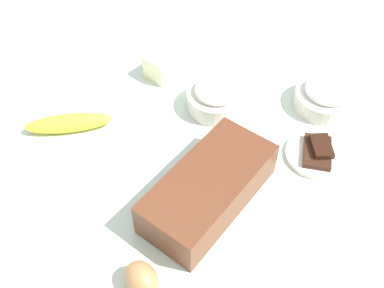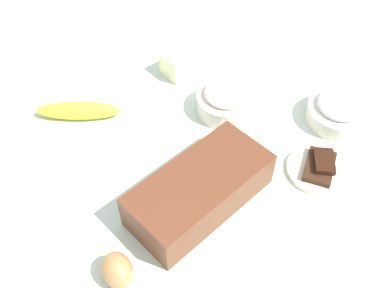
{
  "view_description": "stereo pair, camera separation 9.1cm",
  "coord_description": "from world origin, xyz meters",
  "px_view_note": "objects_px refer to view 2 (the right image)",
  "views": [
    {
      "loc": [
        -0.54,
        -0.27,
        0.72
      ],
      "look_at": [
        0.0,
        0.0,
        0.04
      ],
      "focal_mm": 41.54,
      "sensor_mm": 36.0,
      "label": 1
    },
    {
      "loc": [
        -0.49,
        -0.35,
        0.72
      ],
      "look_at": [
        0.0,
        0.0,
        0.04
      ],
      "focal_mm": 41.54,
      "sensor_mm": 36.0,
      "label": 2
    }
  ],
  "objects_px": {
    "sugar_bowl": "(339,111)",
    "egg_near_butter": "(117,270)",
    "flour_bowl": "(226,100)",
    "chocolate_plate": "(319,168)",
    "butter_block": "(181,62)",
    "loaf_pan": "(200,189)",
    "banana": "(79,111)"
  },
  "relations": [
    {
      "from": "sugar_bowl",
      "to": "egg_near_butter",
      "type": "bearing_deg",
      "value": 165.49
    },
    {
      "from": "sugar_bowl",
      "to": "egg_near_butter",
      "type": "relative_size",
      "value": 2.1
    },
    {
      "from": "flour_bowl",
      "to": "egg_near_butter",
      "type": "xyz_separation_m",
      "value": [
        -0.45,
        -0.07,
        -0.01
      ]
    },
    {
      "from": "egg_near_butter",
      "to": "chocolate_plate",
      "type": "relative_size",
      "value": 0.52
    },
    {
      "from": "flour_bowl",
      "to": "butter_block",
      "type": "bearing_deg",
      "value": 72.04
    },
    {
      "from": "loaf_pan",
      "to": "butter_block",
      "type": "bearing_deg",
      "value": 52.24
    },
    {
      "from": "flour_bowl",
      "to": "sugar_bowl",
      "type": "bearing_deg",
      "value": -61.54
    },
    {
      "from": "banana",
      "to": "egg_near_butter",
      "type": "xyz_separation_m",
      "value": [
        -0.24,
        -0.33,
        0.01
      ]
    },
    {
      "from": "loaf_pan",
      "to": "banana",
      "type": "distance_m",
      "value": 0.36
    },
    {
      "from": "loaf_pan",
      "to": "sugar_bowl",
      "type": "xyz_separation_m",
      "value": [
        0.36,
        -0.12,
        -0.01
      ]
    },
    {
      "from": "banana",
      "to": "chocolate_plate",
      "type": "bearing_deg",
      "value": -71.34
    },
    {
      "from": "sugar_bowl",
      "to": "banana",
      "type": "relative_size",
      "value": 0.74
    },
    {
      "from": "loaf_pan",
      "to": "egg_near_butter",
      "type": "distance_m",
      "value": 0.21
    },
    {
      "from": "loaf_pan",
      "to": "egg_near_butter",
      "type": "bearing_deg",
      "value": -175.91
    },
    {
      "from": "banana",
      "to": "butter_block",
      "type": "relative_size",
      "value": 2.11
    },
    {
      "from": "flour_bowl",
      "to": "butter_block",
      "type": "height_order",
      "value": "flour_bowl"
    },
    {
      "from": "butter_block",
      "to": "sugar_bowl",
      "type": "bearing_deg",
      "value": -80.26
    },
    {
      "from": "banana",
      "to": "chocolate_plate",
      "type": "distance_m",
      "value": 0.54
    },
    {
      "from": "flour_bowl",
      "to": "butter_block",
      "type": "relative_size",
      "value": 1.49
    },
    {
      "from": "egg_near_butter",
      "to": "chocolate_plate",
      "type": "distance_m",
      "value": 0.45
    },
    {
      "from": "chocolate_plate",
      "to": "flour_bowl",
      "type": "bearing_deg",
      "value": 81.14
    },
    {
      "from": "banana",
      "to": "egg_near_butter",
      "type": "relative_size",
      "value": 2.83
    },
    {
      "from": "butter_block",
      "to": "chocolate_plate",
      "type": "xyz_separation_m",
      "value": [
        -0.09,
        -0.42,
        -0.02
      ]
    },
    {
      "from": "banana",
      "to": "butter_block",
      "type": "xyz_separation_m",
      "value": [
        0.27,
        -0.09,
        0.01
      ]
    },
    {
      "from": "sugar_bowl",
      "to": "butter_block",
      "type": "height_order",
      "value": "sugar_bowl"
    },
    {
      "from": "butter_block",
      "to": "loaf_pan",
      "type": "bearing_deg",
      "value": -138.4
    },
    {
      "from": "loaf_pan",
      "to": "flour_bowl",
      "type": "bearing_deg",
      "value": 32.59
    },
    {
      "from": "flour_bowl",
      "to": "banana",
      "type": "relative_size",
      "value": 0.7
    },
    {
      "from": "loaf_pan",
      "to": "flour_bowl",
      "type": "relative_size",
      "value": 2.24
    },
    {
      "from": "egg_near_butter",
      "to": "loaf_pan",
      "type": "bearing_deg",
      "value": -6.55
    },
    {
      "from": "loaf_pan",
      "to": "banana",
      "type": "height_order",
      "value": "loaf_pan"
    },
    {
      "from": "butter_block",
      "to": "egg_near_butter",
      "type": "xyz_separation_m",
      "value": [
        -0.5,
        -0.24,
        -0.0
      ]
    }
  ]
}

